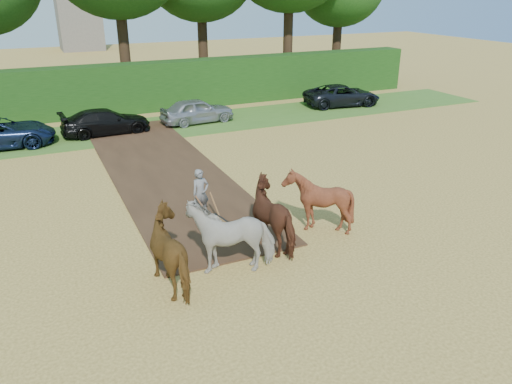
# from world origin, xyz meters

# --- Properties ---
(ground) EXTENTS (120.00, 120.00, 0.00)m
(ground) POSITION_xyz_m (0.00, 0.00, 0.00)
(ground) COLOR gold
(ground) RESTS_ON ground
(earth_strip) EXTENTS (4.50, 17.00, 0.05)m
(earth_strip) POSITION_xyz_m (1.50, 7.00, 0.03)
(earth_strip) COLOR #472D1C
(earth_strip) RESTS_ON ground
(grass_verge) EXTENTS (50.00, 5.00, 0.03)m
(grass_verge) POSITION_xyz_m (0.00, 14.00, 0.01)
(grass_verge) COLOR #38601E
(grass_verge) RESTS_ON ground
(hedgerow) EXTENTS (46.00, 1.60, 3.00)m
(hedgerow) POSITION_xyz_m (0.00, 18.50, 1.50)
(hedgerow) COLOR #14380F
(hedgerow) RESTS_ON ground
(plough_team) EXTENTS (6.76, 5.38, 2.03)m
(plough_team) POSITION_xyz_m (2.04, -1.22, 1.01)
(plough_team) COLOR brown
(plough_team) RESTS_ON ground
(parked_cars) EXTENTS (35.79, 3.59, 1.46)m
(parked_cars) POSITION_xyz_m (-0.21, 14.00, 0.71)
(parked_cars) COLOR #A6A8AD
(parked_cars) RESTS_ON ground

